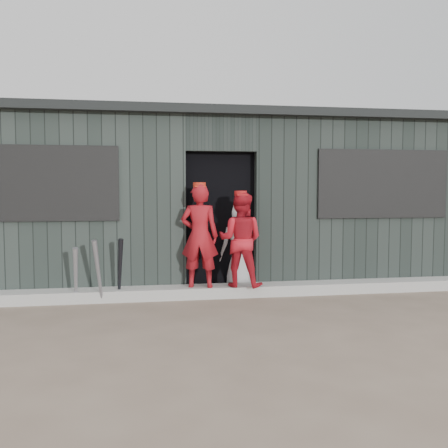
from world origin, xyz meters
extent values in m
plane|color=brown|center=(0.00, 0.00, 0.00)|extent=(80.00, 80.00, 0.00)
cube|color=#9A9A95|center=(0.00, 1.82, 0.07)|extent=(8.00, 0.36, 0.15)
cone|color=gray|center=(-1.94, 1.63, 0.38)|extent=(0.11, 0.30, 0.75)
cone|color=gray|center=(-1.66, 1.58, 0.42)|extent=(0.16, 0.27, 0.85)
cone|color=black|center=(-1.39, 1.74, 0.42)|extent=(0.13, 0.25, 0.84)
imported|color=maroon|center=(-0.34, 1.77, 0.84)|extent=(0.57, 0.43, 1.39)
imported|color=red|center=(0.22, 1.73, 0.79)|extent=(0.76, 0.68, 1.28)
imported|color=#ABABAB|center=(0.29, 2.23, 0.65)|extent=(0.75, 0.64, 1.31)
cube|color=black|center=(0.00, 3.50, 1.20)|extent=(7.60, 2.70, 2.20)
cube|color=#2A322F|center=(-2.25, 2.10, 1.25)|extent=(3.50, 0.20, 2.50)
cube|color=#262D2A|center=(2.25, 2.10, 1.25)|extent=(3.50, 0.20, 2.50)
cube|color=#252C29|center=(0.00, 2.10, 2.25)|extent=(1.00, 0.20, 0.50)
cube|color=#272E2C|center=(3.90, 3.50, 1.25)|extent=(0.20, 3.00, 2.50)
cube|color=#272F2D|center=(0.00, 4.90, 1.25)|extent=(8.00, 0.20, 2.50)
cube|color=black|center=(0.00, 3.50, 2.56)|extent=(8.30, 3.30, 0.12)
cube|color=black|center=(-2.40, 1.98, 1.55)|extent=(2.00, 0.04, 1.00)
cube|color=black|center=(2.40, 1.98, 1.55)|extent=(2.00, 0.04, 1.00)
cube|color=black|center=(-0.32, 2.66, 1.35)|extent=(0.24, 0.24, 0.93)
cube|color=black|center=(0.18, 2.74, 1.30)|extent=(0.22, 0.18, 0.84)
camera|label=1|loc=(-1.11, -4.87, 1.47)|focal=40.00mm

